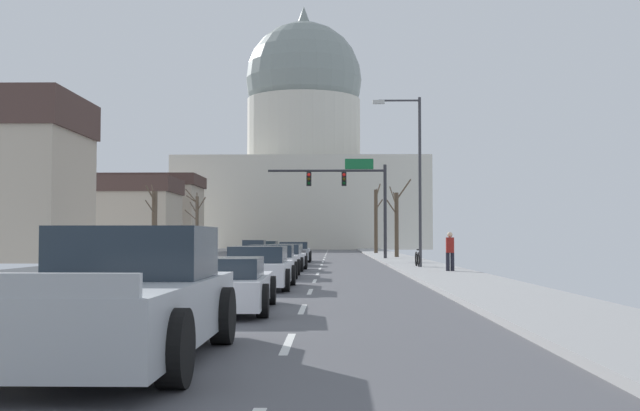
{
  "coord_description": "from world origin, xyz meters",
  "views": [
    {
      "loc": [
        4.14,
        -34.98,
        1.5
      ],
      "look_at": [
        3.04,
        28.91,
        4.19
      ],
      "focal_mm": 42.92,
      "sensor_mm": 36.0,
      "label": 1
    }
  ],
  "objects_px": {
    "sedan_near_03": "(271,262)",
    "sedan_near_01": "(288,255)",
    "bicycle_parked": "(417,259)",
    "street_lamp_right": "(414,166)",
    "sedan_near_04": "(259,269)",
    "sedan_near_02": "(284,258)",
    "signal_gantry": "(351,187)",
    "pickup_truck_near_06": "(123,300)",
    "sedan_near_00": "(294,252)",
    "pedestrian_00": "(450,249)",
    "sedan_near_05": "(224,285)",
    "sedan_oncoming_00": "(254,250)",
    "sedan_oncoming_01": "(268,248)"
  },
  "relations": [
    {
      "from": "sedan_near_03",
      "to": "sedan_near_01",
      "type": "bearing_deg",
      "value": 90.55
    },
    {
      "from": "bicycle_parked",
      "to": "street_lamp_right",
      "type": "bearing_deg",
      "value": -107.35
    },
    {
      "from": "sedan_near_04",
      "to": "bicycle_parked",
      "type": "bearing_deg",
      "value": 65.81
    },
    {
      "from": "sedan_near_02",
      "to": "bicycle_parked",
      "type": "distance_m",
      "value": 6.4
    },
    {
      "from": "signal_gantry",
      "to": "bicycle_parked",
      "type": "bearing_deg",
      "value": -79.02
    },
    {
      "from": "sedan_near_01",
      "to": "pickup_truck_near_06",
      "type": "bearing_deg",
      "value": -90.21
    },
    {
      "from": "signal_gantry",
      "to": "sedan_near_00",
      "type": "bearing_deg",
      "value": -137.64
    },
    {
      "from": "sedan_near_00",
      "to": "bicycle_parked",
      "type": "xyz_separation_m",
      "value": [
        6.43,
        -11.02,
        -0.1
      ]
    },
    {
      "from": "signal_gantry",
      "to": "pedestrian_00",
      "type": "height_order",
      "value": "signal_gantry"
    },
    {
      "from": "sedan_near_01",
      "to": "sedan_near_05",
      "type": "bearing_deg",
      "value": -89.48
    },
    {
      "from": "pedestrian_00",
      "to": "sedan_oncoming_00",
      "type": "bearing_deg",
      "value": 112.59
    },
    {
      "from": "pickup_truck_near_06",
      "to": "sedan_oncoming_01",
      "type": "xyz_separation_m",
      "value": [
        -3.36,
        59.98,
        -0.18
      ]
    },
    {
      "from": "sedan_near_02",
      "to": "sedan_oncoming_01",
      "type": "xyz_separation_m",
      "value": [
        -3.7,
        34.29,
        -0.0
      ]
    },
    {
      "from": "signal_gantry",
      "to": "sedan_oncoming_01",
      "type": "distance_m",
      "value": 20.38
    },
    {
      "from": "sedan_near_02",
      "to": "sedan_near_03",
      "type": "height_order",
      "value": "sedan_near_03"
    },
    {
      "from": "sedan_near_03",
      "to": "sedan_oncoming_00",
      "type": "bearing_deg",
      "value": 97.3
    },
    {
      "from": "signal_gantry",
      "to": "pedestrian_00",
      "type": "relative_size",
      "value": 4.97
    },
    {
      "from": "signal_gantry",
      "to": "sedan_near_00",
      "type": "xyz_separation_m",
      "value": [
        -3.65,
        -3.33,
        -4.26
      ]
    },
    {
      "from": "sedan_near_04",
      "to": "pedestrian_00",
      "type": "bearing_deg",
      "value": 51.55
    },
    {
      "from": "sedan_near_04",
      "to": "sedan_oncoming_00",
      "type": "relative_size",
      "value": 1.08
    },
    {
      "from": "street_lamp_right",
      "to": "sedan_near_01",
      "type": "distance_m",
      "value": 9.46
    },
    {
      "from": "sedan_near_04",
      "to": "sedan_oncoming_01",
      "type": "distance_m",
      "value": 46.89
    },
    {
      "from": "signal_gantry",
      "to": "street_lamp_right",
      "type": "relative_size",
      "value": 1.0
    },
    {
      "from": "sedan_near_03",
      "to": "sedan_near_04",
      "type": "height_order",
      "value": "sedan_near_04"
    },
    {
      "from": "street_lamp_right",
      "to": "pickup_truck_near_06",
      "type": "distance_m",
      "value": 27.34
    },
    {
      "from": "street_lamp_right",
      "to": "pickup_truck_near_06",
      "type": "relative_size",
      "value": 1.5
    },
    {
      "from": "sedan_near_01",
      "to": "sedan_near_02",
      "type": "height_order",
      "value": "sedan_near_02"
    },
    {
      "from": "sedan_near_04",
      "to": "sedan_near_00",
      "type": "bearing_deg",
      "value": 90.54
    },
    {
      "from": "street_lamp_right",
      "to": "sedan_oncoming_01",
      "type": "height_order",
      "value": "street_lamp_right"
    },
    {
      "from": "street_lamp_right",
      "to": "pedestrian_00",
      "type": "height_order",
      "value": "street_lamp_right"
    },
    {
      "from": "signal_gantry",
      "to": "sedan_near_02",
      "type": "relative_size",
      "value": 1.82
    },
    {
      "from": "sedan_near_05",
      "to": "sedan_oncoming_01",
      "type": "relative_size",
      "value": 1.02
    },
    {
      "from": "sedan_oncoming_00",
      "to": "sedan_oncoming_01",
      "type": "relative_size",
      "value": 0.94
    },
    {
      "from": "sedan_near_03",
      "to": "sedan_oncoming_00",
      "type": "relative_size",
      "value": 1.09
    },
    {
      "from": "street_lamp_right",
      "to": "sedan_oncoming_00",
      "type": "bearing_deg",
      "value": 114.25
    },
    {
      "from": "street_lamp_right",
      "to": "sedan_near_04",
      "type": "distance_m",
      "value": 14.95
    },
    {
      "from": "sedan_near_00",
      "to": "pedestrian_00",
      "type": "distance_m",
      "value": 17.59
    },
    {
      "from": "sedan_near_03",
      "to": "pickup_truck_near_06",
      "type": "height_order",
      "value": "pickup_truck_near_06"
    },
    {
      "from": "pickup_truck_near_06",
      "to": "pedestrian_00",
      "type": "bearing_deg",
      "value": 71.49
    },
    {
      "from": "sedan_near_02",
      "to": "pedestrian_00",
      "type": "bearing_deg",
      "value": -27.5
    },
    {
      "from": "sedan_near_00",
      "to": "sedan_near_03",
      "type": "bearing_deg",
      "value": -89.76
    },
    {
      "from": "sedan_near_02",
      "to": "bicycle_parked",
      "type": "relative_size",
      "value": 2.45
    },
    {
      "from": "sedan_near_04",
      "to": "sedan_near_05",
      "type": "xyz_separation_m",
      "value": [
        -0.04,
        -6.96,
        -0.06
      ]
    },
    {
      "from": "sedan_near_01",
      "to": "sedan_near_03",
      "type": "distance_m",
      "value": 12.24
    },
    {
      "from": "pickup_truck_near_06",
      "to": "bicycle_parked",
      "type": "height_order",
      "value": "pickup_truck_near_06"
    },
    {
      "from": "sedan_near_03",
      "to": "sedan_oncoming_01",
      "type": "distance_m",
      "value": 40.42
    },
    {
      "from": "sedan_near_05",
      "to": "sedan_oncoming_00",
      "type": "xyz_separation_m",
      "value": [
        -3.72,
        41.58,
        0.08
      ]
    },
    {
      "from": "sedan_near_02",
      "to": "sedan_near_05",
      "type": "height_order",
      "value": "sedan_near_02"
    },
    {
      "from": "sedan_near_04",
      "to": "sedan_oncoming_00",
      "type": "bearing_deg",
      "value": 96.2
    },
    {
      "from": "sedan_near_00",
      "to": "sedan_near_05",
      "type": "xyz_separation_m",
      "value": [
        0.19,
        -31.79,
        -0.06
      ]
    }
  ]
}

